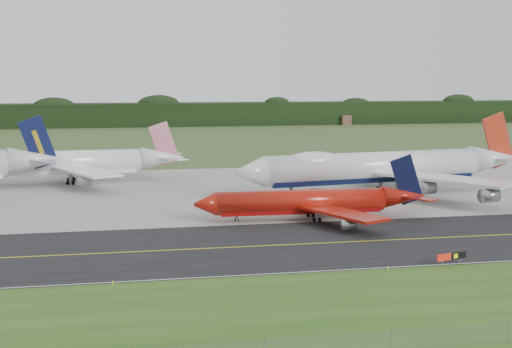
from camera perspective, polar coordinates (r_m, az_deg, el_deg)
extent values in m
plane|color=#324D24|center=(115.04, 4.59, -5.10)|extent=(600.00, 600.00, 0.00)
cube|color=#244C16|center=(83.08, 11.22, -10.28)|extent=(400.00, 30.00, 0.01)
cube|color=black|center=(111.29, 5.15, -5.54)|extent=(400.00, 32.00, 0.02)
cube|color=gray|center=(163.84, -0.23, -1.22)|extent=(400.00, 78.00, 0.01)
cube|color=gold|center=(111.28, 5.15, -5.53)|extent=(400.00, 0.40, 0.00)
cube|color=silver|center=(96.96, 7.73, -7.56)|extent=(400.00, 0.25, 0.00)
plane|color=slate|center=(71.55, 15.28, -12.48)|extent=(320.00, 0.00, 320.00)
cylinder|color=slate|center=(71.55, 15.28, -12.48)|extent=(0.10, 0.10, 2.20)
cube|color=black|center=(384.65, -6.56, 4.77)|extent=(700.00, 24.00, 12.00)
cylinder|color=silver|center=(157.26, 9.32, 0.58)|extent=(50.89, 13.65, 6.41)
cube|color=black|center=(157.53, 9.30, -0.17)|extent=(48.16, 11.70, 2.24)
cone|color=silver|center=(145.82, -0.52, 0.13)|extent=(7.17, 7.26, 6.41)
cone|color=silver|center=(174.73, 18.55, 1.15)|extent=(14.11, 8.27, 6.41)
ellipsoid|color=silver|center=(150.79, 4.62, 1.03)|extent=(13.73, 7.29, 4.09)
cube|color=silver|center=(149.89, 14.88, -0.36)|extent=(23.31, 28.89, 0.55)
cube|color=silver|center=(174.02, 9.59, 0.89)|extent=(16.94, 29.99, 0.55)
cube|color=#AE2B13|center=(174.76, 18.79, 2.58)|extent=(9.19, 1.84, 13.29)
cylinder|color=gray|center=(148.49, 13.46, -1.07)|extent=(3.85, 3.17, 2.69)
cylinder|color=gray|center=(171.82, 8.53, 0.23)|extent=(3.85, 3.17, 2.69)
cylinder|color=gray|center=(141.79, 18.15, -1.65)|extent=(3.85, 3.17, 2.69)
cylinder|color=gray|center=(185.41, 8.32, 0.78)|extent=(3.85, 3.17, 2.69)
cylinder|color=black|center=(149.87, 2.82, -1.85)|extent=(1.22, 0.68, 1.15)
cylinder|color=slate|center=(156.76, 11.20, -0.99)|extent=(1.02, 1.02, 4.29)
cylinder|color=black|center=(157.01, 11.19, -1.55)|extent=(1.23, 0.74, 1.15)
cylinder|color=slate|center=(162.80, 9.94, -0.63)|extent=(1.02, 1.02, 4.29)
cylinder|color=black|center=(163.03, 9.93, -1.18)|extent=(1.23, 0.74, 1.15)
cylinder|color=#99150B|center=(128.39, 3.59, -2.20)|extent=(30.80, 4.77, 4.16)
cube|color=maroon|center=(128.62, 3.59, -2.79)|extent=(29.24, 3.70, 1.46)
cone|color=#99150B|center=(125.51, -4.11, -2.43)|extent=(3.92, 4.23, 4.16)
cone|color=#99150B|center=(134.17, 11.69, -1.78)|extent=(8.19, 4.32, 4.16)
cube|color=#99150B|center=(121.76, 6.95, -3.13)|extent=(11.99, 17.89, 0.47)
cube|color=#99150B|center=(137.96, 4.89, -1.82)|extent=(12.52, 17.80, 0.47)
cube|color=black|center=(133.91, 11.95, -0.45)|extent=(6.57, 0.46, 9.46)
cylinder|color=gray|center=(118.06, 7.37, -4.05)|extent=(2.30, 1.79, 1.75)
cylinder|color=gray|center=(141.98, 4.34, -2.01)|extent=(2.30, 1.79, 1.75)
cylinder|color=black|center=(126.76, -1.57, -3.70)|extent=(0.75, 0.35, 0.75)
cylinder|color=slate|center=(127.22, 4.90, -3.37)|extent=(0.59, 0.59, 2.14)
cylinder|color=black|center=(127.36, 4.90, -3.67)|extent=(0.76, 0.39, 0.75)
cylinder|color=slate|center=(131.57, 4.39, -2.99)|extent=(0.59, 0.59, 2.14)
cylinder|color=black|center=(131.70, 4.39, -3.29)|extent=(0.76, 0.39, 0.75)
cone|color=silver|center=(174.27, -17.22, 1.08)|extent=(13.25, 8.27, 6.30)
cube|color=#0C1336|center=(173.90, -17.05, 2.45)|extent=(8.79, 1.96, 12.72)
cylinder|color=white|center=(178.71, -15.67, 0.92)|extent=(40.28, 6.71, 5.58)
cube|color=white|center=(178.92, -15.65, 0.34)|extent=(38.24, 5.26, 1.95)
cone|color=white|center=(179.12, -7.55, 1.29)|extent=(10.75, 5.87, 5.58)
cube|color=white|center=(167.18, -13.44, 0.20)|extent=(16.78, 23.80, 0.50)
cube|color=white|center=(190.01, -13.37, 1.09)|extent=(15.78, 23.98, 0.50)
cube|color=#BA0D3D|center=(178.81, -7.37, 2.45)|extent=(7.70, 0.66, 11.08)
cylinder|color=gray|center=(161.94, -13.57, -0.58)|extent=(3.11, 2.43, 2.34)
cylinder|color=gray|center=(195.65, -13.44, 0.82)|extent=(3.11, 2.43, 2.34)
cylinder|color=slate|center=(175.95, -14.63, -0.28)|extent=(0.80, 0.80, 3.52)
cylinder|color=black|center=(176.13, -14.62, -0.68)|extent=(1.02, 0.53, 1.00)
cylinder|color=slate|center=(182.03, -14.57, -0.01)|extent=(0.80, 0.80, 3.52)
cylinder|color=black|center=(182.20, -14.56, -0.41)|extent=(1.02, 0.53, 1.00)
cylinder|color=slate|center=(100.97, 14.67, -6.94)|extent=(0.12, 0.12, 0.72)
cylinder|color=slate|center=(102.94, 15.98, -6.71)|extent=(0.12, 0.12, 0.72)
cube|color=#B41B0D|center=(100.96, 14.82, -6.47)|extent=(2.23, 0.75, 0.92)
cube|color=black|center=(102.21, 15.65, -6.32)|extent=(1.04, 0.44, 0.92)
cube|color=black|center=(103.01, 16.17, -6.23)|extent=(1.24, 0.49, 0.92)
cylinder|color=yellow|center=(91.02, -11.41, -8.53)|extent=(0.16, 0.16, 0.50)
cylinder|color=yellow|center=(97.56, 10.51, -7.40)|extent=(0.16, 0.16, 0.50)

